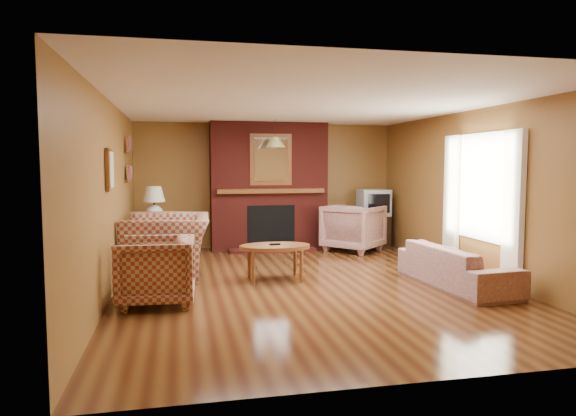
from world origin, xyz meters
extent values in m
plane|color=#421F0E|center=(0.00, 0.00, 0.00)|extent=(6.50, 6.50, 0.00)
plane|color=white|center=(0.00, 0.00, 2.40)|extent=(6.50, 6.50, 0.00)
plane|color=brown|center=(0.00, 3.25, 1.20)|extent=(6.50, 0.00, 6.50)
plane|color=brown|center=(0.00, -3.25, 1.20)|extent=(6.50, 0.00, 6.50)
plane|color=brown|center=(-2.50, 0.00, 1.20)|extent=(0.00, 6.50, 6.50)
plane|color=brown|center=(2.50, 0.00, 1.20)|extent=(0.00, 6.50, 6.50)
cube|color=#571813|center=(0.00, 3.00, 1.20)|extent=(2.20, 0.50, 2.40)
cube|color=black|center=(0.00, 2.77, 0.45)|extent=(0.90, 0.06, 0.80)
cube|color=#571813|center=(0.00, 2.60, 0.03)|extent=(1.60, 0.35, 0.06)
cube|color=brown|center=(0.00, 2.73, 1.12)|extent=(2.00, 0.18, 0.08)
cube|color=brown|center=(0.00, 2.76, 1.70)|extent=(0.78, 0.05, 0.95)
cube|color=white|center=(0.00, 2.73, 1.70)|extent=(0.62, 0.02, 0.80)
cube|color=beige|center=(2.44, -0.95, 1.05)|extent=(0.08, 0.35, 2.00)
cube|color=beige|center=(2.44, 0.55, 1.05)|extent=(0.08, 0.35, 2.00)
cube|color=white|center=(2.48, -0.20, 1.30)|extent=(0.03, 1.10, 1.50)
cube|color=brown|center=(-2.47, 1.90, 1.35)|extent=(0.06, 0.55, 0.04)
cube|color=brown|center=(-2.47, 1.90, 1.80)|extent=(0.06, 0.55, 0.04)
cube|color=brown|center=(-2.47, -0.30, 1.55)|extent=(0.04, 0.40, 0.50)
cube|color=beige|center=(-2.44, -0.30, 1.55)|extent=(0.01, 0.32, 0.42)
cylinder|color=black|center=(0.00, 2.30, 2.22)|extent=(0.01, 0.01, 0.35)
cone|color=tan|center=(0.00, 2.30, 2.00)|extent=(0.36, 0.36, 0.18)
imported|color=maroon|center=(-1.85, 0.88, 0.44)|extent=(1.25, 1.41, 0.88)
imported|color=maroon|center=(-1.95, -0.64, 0.39)|extent=(0.91, 0.88, 0.78)
imported|color=#B7A28E|center=(1.90, -0.58, 0.27)|extent=(0.86, 1.92, 0.55)
imported|color=#B7A28E|center=(1.49, 2.38, 0.44)|extent=(1.33, 1.33, 0.87)
ellipsoid|color=brown|center=(-0.39, 0.27, 0.47)|extent=(0.99, 0.61, 0.05)
cube|color=black|center=(-0.39, 0.27, 0.51)|extent=(0.15, 0.05, 0.02)
cylinder|color=brown|center=(-0.06, 0.47, 0.22)|extent=(0.05, 0.05, 0.45)
cylinder|color=brown|center=(-0.72, 0.47, 0.22)|extent=(0.05, 0.05, 0.45)
cylinder|color=brown|center=(-0.06, 0.08, 0.22)|extent=(0.05, 0.05, 0.45)
cylinder|color=brown|center=(-0.72, 0.08, 0.22)|extent=(0.05, 0.05, 0.45)
cube|color=brown|center=(-2.10, 2.45, 0.31)|extent=(0.49, 0.49, 0.61)
sphere|color=white|center=(-2.10, 2.45, 0.76)|extent=(0.30, 0.30, 0.30)
cylinder|color=black|center=(-2.10, 2.45, 0.93)|extent=(0.03, 0.03, 0.09)
cone|color=white|center=(-2.10, 2.45, 1.10)|extent=(0.38, 0.38, 0.26)
cube|color=black|center=(2.05, 2.80, 0.31)|extent=(0.58, 0.54, 0.61)
cube|color=#AEB0B6|center=(2.05, 2.80, 0.87)|extent=(0.58, 0.56, 0.51)
cube|color=black|center=(2.05, 2.52, 0.87)|extent=(0.43, 0.04, 0.36)
camera|label=1|loc=(-1.67, -6.64, 1.61)|focal=32.00mm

